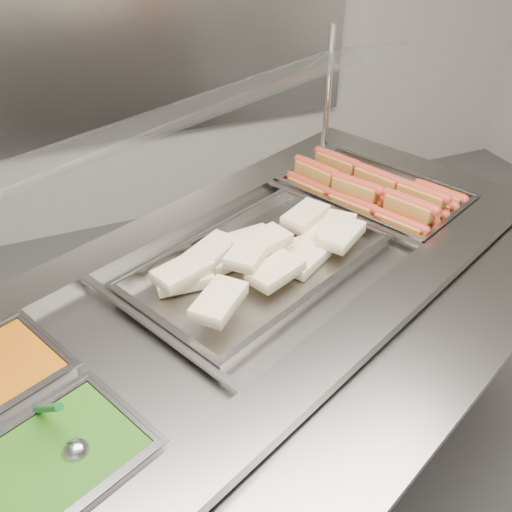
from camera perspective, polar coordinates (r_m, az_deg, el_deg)
name	(u,v)px	position (r m, az deg, el deg)	size (l,w,h in m)	color
back_panel	(100,36)	(3.42, -15.30, 20.42)	(3.00, 0.04, 1.20)	#99948F
steam_counter	(245,387)	(2.02, -1.10, -12.95)	(2.29, 1.71, 1.00)	gray
tray_rail	(410,383)	(1.48, 15.17, -12.11)	(1.94, 1.18, 0.06)	gray
sneeze_guard	(178,119)	(1.64, -7.76, 13.46)	(1.80, 1.06, 0.49)	silver
pan_hotdogs	(372,199)	(2.18, 11.57, 5.57)	(0.60, 0.71, 0.11)	gray
pan_wraps	(258,269)	(1.74, 0.25, -1.31)	(0.87, 0.72, 0.08)	gray
pan_peas	(61,469)	(1.33, -18.94, -19.54)	(0.41, 0.38, 0.11)	gray
hotdogs_in_buns	(372,191)	(2.13, 11.53, 6.38)	(0.54, 0.62, 0.13)	#A76123
tortilla_wraps	(266,251)	(1.74, 0.98, 0.50)	(0.71, 0.52, 0.11)	beige
serving_spoon	(71,445)	(1.29, -17.99, -17.49)	(0.11, 0.18, 0.16)	#B5B4B9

